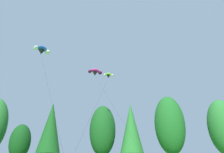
# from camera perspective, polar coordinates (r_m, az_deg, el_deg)

# --- Properties ---
(treeline_tree_c) EXTENTS (4.34, 4.34, 9.42)m
(treeline_tree_c) POSITION_cam_1_polar(r_m,az_deg,el_deg) (48.93, -24.93, -16.69)
(treeline_tree_c) COLOR #472D19
(treeline_tree_c) RESTS_ON ground_plane
(treeline_tree_d) EXTENTS (4.46, 4.46, 12.98)m
(treeline_tree_d) POSITION_cam_1_polar(r_m,az_deg,el_deg) (42.03, -17.23, -13.72)
(treeline_tree_d) COLOR #472D19
(treeline_tree_d) RESTS_ON ground_plane
(treeline_tree_e) EXTENTS (5.20, 5.20, 12.60)m
(treeline_tree_e) POSITION_cam_1_polar(r_m,az_deg,el_deg) (41.25, -2.74, -15.23)
(treeline_tree_e) COLOR #472D19
(treeline_tree_e) RESTS_ON ground_plane
(treeline_tree_f) EXTENTS (4.41, 4.41, 12.79)m
(treeline_tree_f) POSITION_cam_1_polar(r_m,az_deg,el_deg) (40.32, 5.52, -14.42)
(treeline_tree_f) COLOR #472D19
(treeline_tree_f) RESTS_ON ground_plane
(treeline_tree_g) EXTENTS (5.45, 5.45, 13.50)m
(treeline_tree_g) POSITION_cam_1_polar(r_m,az_deg,el_deg) (39.08, 16.25, -13.16)
(treeline_tree_g) COLOR #472D19
(treeline_tree_g) RESTS_ON ground_plane
(treeline_tree_h) EXTENTS (5.27, 5.27, 12.84)m
(treeline_tree_h) POSITION_cam_1_polar(r_m,az_deg,el_deg) (42.62, 29.34, -12.51)
(treeline_tree_h) COLOR #472D19
(treeline_tree_h) RESTS_ON ground_plane
(parafoil_kite_high_lime_white) EXTENTS (2.15, 17.83, 15.83)m
(parafoil_kite_high_lime_white) POSITION_cam_1_polar(r_m,az_deg,el_deg) (37.46, -1.04, 0.31)
(parafoil_kite_high_lime_white) COLOR #93D633
(parafoil_kite_mid_magenta) EXTENTS (12.44, 19.32, 20.31)m
(parafoil_kite_mid_magenta) POSITION_cam_1_polar(r_m,az_deg,el_deg) (46.31, -4.90, 1.26)
(parafoil_kite_mid_magenta) COLOR #D12893
(parafoil_kite_far_blue_white) EXTENTS (15.21, 18.30, 22.64)m
(parafoil_kite_far_blue_white) POSITION_cam_1_polar(r_m,az_deg,el_deg) (44.19, -19.57, 7.13)
(parafoil_kite_far_blue_white) COLOR blue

